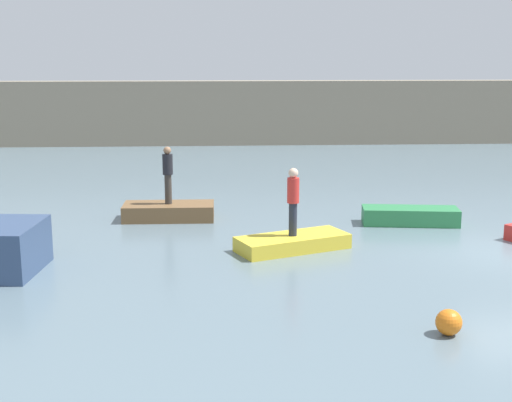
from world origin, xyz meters
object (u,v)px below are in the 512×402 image
object	(u,v)px
rowboat_brown	(169,212)
rowboat_green	(410,216)
mooring_buoy	(449,322)
person_red_shirt	(293,198)
rowboat_yellow	(293,243)
person_dark_shirt	(168,172)

from	to	relation	value
rowboat_brown	rowboat_green	bearing A→B (deg)	-7.54
rowboat_brown	mooring_buoy	bearing A→B (deg)	-58.61
person_red_shirt	mooring_buoy	size ratio (longest dim) A/B	3.66
rowboat_green	person_red_shirt	distance (m)	4.89
rowboat_green	mooring_buoy	bearing A→B (deg)	-93.34
rowboat_brown	rowboat_yellow	bearing A→B (deg)	-46.13
rowboat_brown	person_dark_shirt	distance (m)	1.27
rowboat_yellow	mooring_buoy	world-z (taller)	mooring_buoy
rowboat_yellow	mooring_buoy	bearing A→B (deg)	-91.93
rowboat_brown	rowboat_green	size ratio (longest dim) A/B	0.98
rowboat_green	person_red_shirt	size ratio (longest dim) A/B	1.59
person_red_shirt	mooring_buoy	world-z (taller)	person_red_shirt
person_dark_shirt	rowboat_green	bearing A→B (deg)	-8.20
rowboat_yellow	mooring_buoy	distance (m)	6.41
rowboat_brown	person_dark_shirt	size ratio (longest dim) A/B	1.57
person_dark_shirt	person_red_shirt	world-z (taller)	person_dark_shirt
rowboat_brown	person_red_shirt	xyz separation A→B (m)	(3.52, -3.75, 1.17)
rowboat_brown	rowboat_yellow	xyz separation A→B (m)	(3.52, -3.75, -0.06)
rowboat_yellow	rowboat_green	xyz separation A→B (m)	(3.92, 2.68, 0.06)
rowboat_green	mooring_buoy	xyz separation A→B (m)	(-1.65, -8.68, -0.01)
person_dark_shirt	person_red_shirt	distance (m)	5.15
rowboat_green	person_dark_shirt	xyz separation A→B (m)	(-7.45, 1.07, 1.27)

